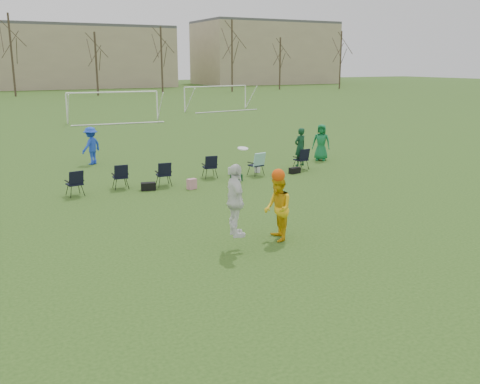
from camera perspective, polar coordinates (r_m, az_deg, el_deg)
ground at (r=14.49m, az=3.16°, el=-5.58°), size 260.00×260.00×0.00m
fielder_blue at (r=26.56m, az=-15.60°, el=4.78°), size 1.32×1.24×1.79m
fielder_green_far at (r=26.93m, az=8.65°, el=5.26°), size 1.03×1.02×1.80m
center_contest at (r=14.11m, az=2.01°, el=-1.31°), size 2.17×1.33×2.71m
sideline_setup at (r=22.35m, az=-2.70°, el=2.76°), size 10.83×2.09×1.89m
goal_mid at (r=45.22m, az=-13.40°, el=9.71°), size 7.40×0.63×2.46m
goal_right at (r=54.89m, az=-2.57°, el=10.70°), size 7.35×1.14×2.46m
tree_line at (r=81.94m, az=-22.86°, el=12.88°), size 110.28×3.28×11.40m
building_row at (r=108.65m, az=-20.65°, el=13.49°), size 126.00×16.00×13.00m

